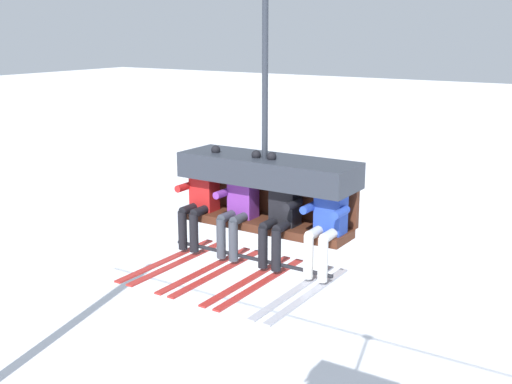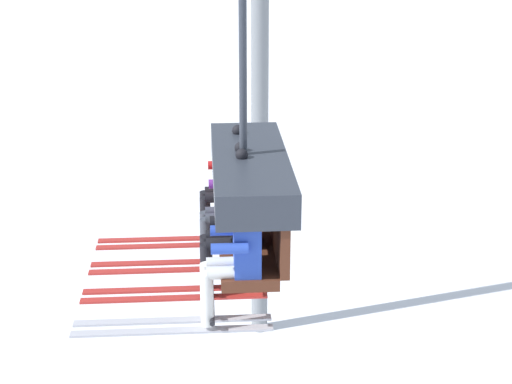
% 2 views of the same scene
% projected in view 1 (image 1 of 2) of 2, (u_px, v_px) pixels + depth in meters
% --- Properties ---
extents(chairlift_chair, '(2.18, 0.74, 3.38)m').
position_uv_depth(chairlift_chair, '(268.00, 180.00, 7.56)').
color(chairlift_chair, '#512819').
extents(skier_red, '(0.48, 1.70, 1.34)m').
position_uv_depth(skier_red, '(199.00, 197.00, 7.92)').
color(skier_red, red).
extents(skier_purple, '(0.48, 1.70, 1.34)m').
position_uv_depth(skier_purple, '(238.00, 204.00, 7.61)').
color(skier_purple, purple).
extents(skier_black, '(0.48, 1.70, 1.34)m').
position_uv_depth(skier_black, '(279.00, 211.00, 7.31)').
color(skier_black, black).
extents(skier_blue, '(0.46, 1.70, 1.23)m').
position_uv_depth(skier_blue, '(325.00, 221.00, 7.00)').
color(skier_blue, '#2847B7').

